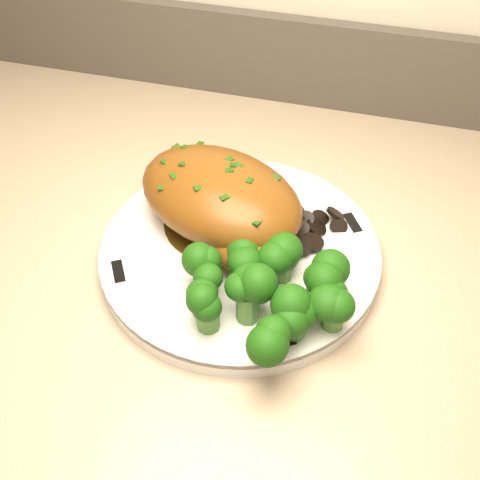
# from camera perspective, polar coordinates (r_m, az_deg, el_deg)

# --- Properties ---
(plate) EXTENTS (0.36, 0.36, 0.02)m
(plate) POSITION_cam_1_polar(r_m,az_deg,el_deg) (0.63, 0.00, -1.26)
(plate) COLOR white
(plate) RESTS_ON counter
(rim_accent_0) EXTENTS (0.02, 0.03, 0.00)m
(rim_accent_0) POSITION_cam_1_polar(r_m,az_deg,el_deg) (0.66, 10.61, 1.61)
(rim_accent_0) COLOR black
(rim_accent_0) RESTS_ON plate
(rim_accent_1) EXTENTS (0.03, 0.02, 0.00)m
(rim_accent_1) POSITION_cam_1_polar(r_m,az_deg,el_deg) (0.71, -2.84, 6.40)
(rim_accent_1) COLOR black
(rim_accent_1) RESTS_ON plate
(rim_accent_2) EXTENTS (0.02, 0.03, 0.00)m
(rim_accent_2) POSITION_cam_1_polar(r_m,az_deg,el_deg) (0.61, -11.46, -2.95)
(rim_accent_2) COLOR black
(rim_accent_2) RESTS_ON plate
(rim_accent_3) EXTENTS (0.03, 0.02, 0.00)m
(rim_accent_3) POSITION_cam_1_polar(r_m,az_deg,el_deg) (0.55, 3.74, -9.75)
(rim_accent_3) COLOR black
(rim_accent_3) RESTS_ON plate
(gravy_pool) EXTENTS (0.12, 0.12, 0.00)m
(gravy_pool) POSITION_cam_1_polar(r_m,az_deg,el_deg) (0.65, -1.79, 1.75)
(gravy_pool) COLOR #37230A
(gravy_pool) RESTS_ON plate
(chicken_breast) EXTENTS (0.22, 0.19, 0.07)m
(chicken_breast) POSITION_cam_1_polar(r_m,az_deg,el_deg) (0.62, -1.61, 3.64)
(chicken_breast) COLOR brown
(chicken_breast) RESTS_ON plate
(mushroom_pile) EXTENTS (0.09, 0.07, 0.03)m
(mushroom_pile) POSITION_cam_1_polar(r_m,az_deg,el_deg) (0.64, 5.18, 1.01)
(mushroom_pile) COLOR black
(mushroom_pile) RESTS_ON plate
(broccoli_florets) EXTENTS (0.15, 0.13, 0.05)m
(broccoli_florets) POSITION_cam_1_polar(r_m,az_deg,el_deg) (0.55, 2.50, -4.95)
(broccoli_florets) COLOR #4A7B34
(broccoli_florets) RESTS_ON plate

